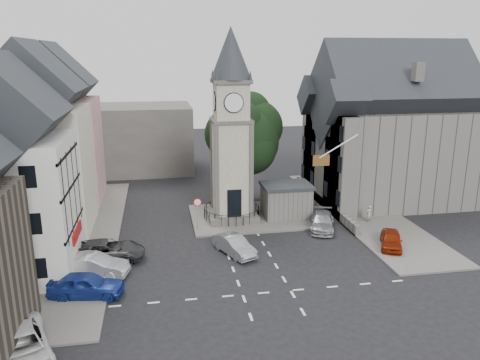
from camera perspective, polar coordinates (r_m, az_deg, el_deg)
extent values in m
plane|color=black|center=(34.16, 1.13, -9.21)|extent=(120.00, 120.00, 0.00)
cube|color=#595651|center=(39.62, -18.81, -6.42)|extent=(6.00, 30.00, 0.14)
cube|color=#595651|center=(44.81, 14.33, -3.57)|extent=(6.00, 26.00, 0.14)
cube|color=#595651|center=(41.68, 1.01, -4.49)|extent=(10.00, 8.00, 0.16)
cube|color=silver|center=(29.34, 3.28, -13.55)|extent=(20.00, 8.00, 0.01)
cube|color=#4C4944|center=(41.34, -1.03, -4.26)|extent=(4.20, 4.20, 0.70)
torus|color=black|center=(41.11, -1.04, -3.30)|extent=(4.86, 4.86, 0.06)
cube|color=gray|center=(40.11, -1.06, 1.61)|extent=(3.00, 3.00, 8.00)
cube|color=black|center=(39.49, -0.71, -2.83)|extent=(1.20, 0.25, 2.40)
cube|color=#4C4944|center=(39.37, -1.09, 7.28)|extent=(3.30, 3.30, 0.25)
cube|color=gray|center=(39.18, -1.10, 9.60)|extent=(2.70, 2.70, 3.20)
cylinder|color=white|center=(37.80, -0.76, 9.40)|extent=(1.50, 0.12, 1.50)
cube|color=#4C4944|center=(39.06, -1.11, 11.93)|extent=(3.10, 3.10, 0.30)
cone|color=#212429|center=(39.00, -1.13, 15.24)|extent=(3.40, 3.40, 4.20)
cube|color=#625F5A|center=(41.53, 5.63, -2.72)|extent=(4.00, 3.00, 2.80)
cube|color=#212429|center=(41.09, 5.69, -0.66)|extent=(4.30, 3.30, 0.25)
cylinder|color=black|center=(45.83, 0.43, 0.11)|extent=(0.70, 0.70, 4.40)
cylinder|color=black|center=(38.34, -5.18, -4.48)|extent=(0.10, 0.10, 2.50)
cone|color=#A50C0C|center=(37.85, -5.21, -2.75)|extent=(0.70, 0.06, 0.70)
cone|color=white|center=(37.83, -5.21, -2.75)|extent=(0.54, 0.04, 0.54)
cube|color=tan|center=(48.31, -21.16, 3.27)|extent=(7.50, 7.00, 10.00)
cube|color=beige|center=(40.66, -23.18, 0.99)|extent=(7.50, 7.00, 10.00)
cube|color=silver|center=(33.32, -26.01, -3.15)|extent=(7.50, 7.00, 9.00)
cube|color=#4C4944|center=(59.66, -15.69, 4.84)|extent=(20.00, 10.00, 8.00)
cube|color=#625F5A|center=(48.01, 17.58, 2.91)|extent=(14.00, 10.00, 9.00)
cube|color=#625F5A|center=(42.31, 12.28, 1.70)|extent=(1.60, 4.40, 9.00)
cube|color=#625F5A|center=(48.70, 9.19, 3.59)|extent=(1.60, 4.40, 9.00)
cube|color=#625F5A|center=(45.41, 10.11, -2.58)|extent=(0.40, 16.00, 0.90)
cylinder|color=white|center=(37.96, 11.95, 4.06)|extent=(3.17, 0.10, 1.89)
plane|color=#B21414|center=(37.68, 9.88, 2.37)|extent=(1.40, 0.00, 1.40)
imported|color=navy|center=(29.98, -18.24, -12.07)|extent=(4.66, 2.45, 1.51)
imported|color=#B5B6BE|center=(32.41, -17.36, -9.92)|extent=(4.70, 2.64, 1.47)
imported|color=#313133|center=(34.32, -16.14, -8.33)|extent=(5.54, 2.61, 1.53)
imported|color=gray|center=(34.17, -0.69, -7.97)|extent=(2.93, 4.29, 1.34)
imported|color=#9B9DA2|center=(39.43, 10.00, -5.01)|extent=(3.25, 4.86, 1.31)
imported|color=maroon|center=(36.99, 17.94, -6.96)|extent=(2.91, 4.00, 1.26)
imported|color=silver|center=(25.36, -25.25, -18.07)|extent=(4.43, 6.23, 1.58)
imported|color=#A59388|center=(41.68, 15.42, -4.03)|extent=(0.67, 0.55, 1.57)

